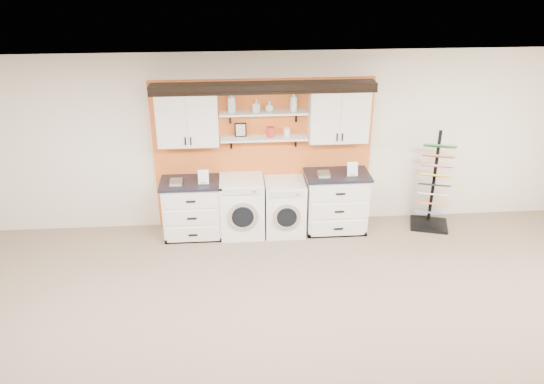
{
  "coord_description": "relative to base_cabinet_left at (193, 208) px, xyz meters",
  "views": [
    {
      "loc": [
        -0.48,
        -3.83,
        4.2
      ],
      "look_at": [
        0.01,
        2.3,
        1.32
      ],
      "focal_mm": 35.0,
      "sensor_mm": 36.0,
      "label": 1
    }
  ],
  "objects": [
    {
      "name": "shelf_lower",
      "position": [
        1.13,
        0.16,
        1.07
      ],
      "size": [
        1.32,
        0.28,
        0.03
      ],
      "primitive_type": "cube",
      "color": "white",
      "rests_on": "wall_back"
    },
    {
      "name": "accent_panel",
      "position": [
        1.13,
        0.32,
        0.74
      ],
      "size": [
        3.4,
        0.07,
        2.4
      ],
      "primitive_type": "cube",
      "color": "orange",
      "rests_on": "wall_back"
    },
    {
      "name": "soap_bottle_b",
      "position": [
        1.02,
        0.16,
        1.58
      ],
      "size": [
        0.12,
        0.12,
        0.19
      ],
      "primitive_type": "imported",
      "rotation": [
        0.0,
        0.0,
        1.09
      ],
      "color": "silver",
      "rests_on": "shelf_upper"
    },
    {
      "name": "upper_cabinet_left",
      "position": [
        0.0,
        0.15,
        1.42
      ],
      "size": [
        0.9,
        0.35,
        0.84
      ],
      "color": "white",
      "rests_on": "wall_back"
    },
    {
      "name": "base_cabinet_left",
      "position": [
        0.0,
        0.0,
        0.0
      ],
      "size": [
        0.95,
        0.66,
        0.93
      ],
      "color": "white",
      "rests_on": "floor"
    },
    {
      "name": "dryer",
      "position": [
        1.44,
        -0.0,
        -0.03
      ],
      "size": [
        0.62,
        0.71,
        0.87
      ],
      "color": "white",
      "rests_on": "floor"
    },
    {
      "name": "shelf_upper",
      "position": [
        1.13,
        0.16,
        1.47
      ],
      "size": [
        1.32,
        0.28,
        0.03
      ],
      "primitive_type": "cube",
      "color": "white",
      "rests_on": "wall_back"
    },
    {
      "name": "soap_bottle_a",
      "position": [
        0.66,
        0.16,
        1.64
      ],
      "size": [
        0.14,
        0.14,
        0.32
      ],
      "primitive_type": "imported",
      "rotation": [
        0.0,
        0.0,
        3.3
      ],
      "color": "silver",
      "rests_on": "shelf_upper"
    },
    {
      "name": "canister_cream",
      "position": [
        1.48,
        0.16,
        1.15
      ],
      "size": [
        0.1,
        0.1,
        0.14
      ],
      "primitive_type": "cylinder",
      "color": "silver",
      "rests_on": "shelf_lower"
    },
    {
      "name": "upper_cabinet_right",
      "position": [
        2.26,
        0.15,
        1.42
      ],
      "size": [
        0.9,
        0.35,
        0.84
      ],
      "color": "white",
      "rests_on": "wall_back"
    },
    {
      "name": "sample_rack",
      "position": [
        3.83,
        -0.02,
        0.05
      ],
      "size": [
        0.7,
        0.63,
        1.59
      ],
      "rotation": [
        0.0,
        0.0,
        -0.3
      ],
      "color": "black",
      "rests_on": "floor"
    },
    {
      "name": "base_cabinet_right",
      "position": [
        2.26,
        -0.0,
        0.03
      ],
      "size": [
        1.0,
        0.66,
        0.98
      ],
      "color": "white",
      "rests_on": "floor"
    },
    {
      "name": "ceiling",
      "position": [
        1.13,
        -3.64,
        2.34
      ],
      "size": [
        10.0,
        10.0,
        0.0
      ],
      "primitive_type": "plane",
      "rotation": [
        3.14,
        0.0,
        0.0
      ],
      "color": "white",
      "rests_on": "wall_back"
    },
    {
      "name": "crown_molding",
      "position": [
        1.13,
        0.17,
        1.86
      ],
      "size": [
        3.3,
        0.41,
        0.13
      ],
      "color": "black",
      "rests_on": "wall_back"
    },
    {
      "name": "picture_frame",
      "position": [
        0.78,
        0.21,
        1.19
      ],
      "size": [
        0.18,
        0.02,
        0.22
      ],
      "color": "black",
      "rests_on": "shelf_lower"
    },
    {
      "name": "soap_bottle_c",
      "position": [
        1.21,
        0.16,
        1.56
      ],
      "size": [
        0.18,
        0.18,
        0.17
      ],
      "primitive_type": "imported",
      "rotation": [
        0.0,
        0.0,
        3.64
      ],
      "color": "silver",
      "rests_on": "shelf_upper"
    },
    {
      "name": "washer",
      "position": [
        0.77,
        -0.0,
        0.01
      ],
      "size": [
        0.67,
        0.71,
        0.94
      ],
      "color": "white",
      "rests_on": "floor"
    },
    {
      "name": "soap_bottle_d",
      "position": [
        1.58,
        0.16,
        1.63
      ],
      "size": [
        0.13,
        0.13,
        0.3
      ],
      "primitive_type": "imported",
      "rotation": [
        0.0,
        0.0,
        3.05
      ],
      "color": "silver",
      "rests_on": "shelf_upper"
    },
    {
      "name": "canister_red",
      "position": [
        1.23,
        0.16,
        1.16
      ],
      "size": [
        0.11,
        0.11,
        0.16
      ],
      "primitive_type": "cylinder",
      "color": "red",
      "rests_on": "shelf_lower"
    },
    {
      "name": "wall_back",
      "position": [
        1.13,
        0.36,
        0.94
      ],
      "size": [
        10.0,
        0.0,
        10.0
      ],
      "primitive_type": "plane",
      "rotation": [
        1.57,
        0.0,
        0.0
      ],
      "color": "silver",
      "rests_on": "floor"
    }
  ]
}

